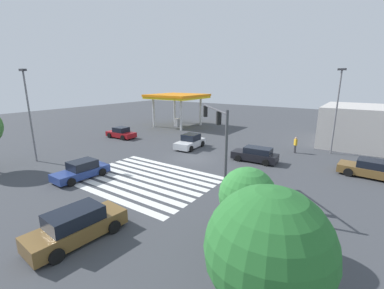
# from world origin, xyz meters

# --- Properties ---
(ground_plane) EXTENTS (115.05, 115.05, 0.00)m
(ground_plane) POSITION_xyz_m (0.00, 0.00, 0.00)
(ground_plane) COLOR #3D3F44
(crosswalk_markings) EXTENTS (11.20, 8.20, 0.01)m
(crosswalk_markings) POSITION_xyz_m (0.00, -7.00, 0.00)
(crosswalk_markings) COLOR silver
(crosswalk_markings) RESTS_ON ground_plane
(traffic_signal_mast) EXTENTS (4.13, 4.13, 6.25)m
(traffic_signal_mast) POSITION_xyz_m (6.58, -6.58, 4.47)
(traffic_signal_mast) COLOR #47474C
(traffic_signal_mast) RESTS_ON ground_plane
(car_0) EXTENTS (4.52, 2.10, 1.47)m
(car_0) POSITION_xyz_m (5.83, 2.66, 0.70)
(car_0) COLOR black
(car_0) RESTS_ON ground_plane
(car_1) EXTENTS (4.94, 2.45, 1.48)m
(car_1) POSITION_xyz_m (15.41, 4.05, 0.70)
(car_1) COLOR brown
(car_1) RESTS_ON ground_plane
(car_2) EXTENTS (2.38, 4.51, 1.66)m
(car_2) POSITION_xyz_m (-2.54, 3.34, 0.74)
(car_2) COLOR silver
(car_2) RESTS_ON ground_plane
(car_3) EXTENTS (2.16, 4.49, 1.46)m
(car_3) POSITION_xyz_m (-4.42, -9.73, 0.67)
(car_3) COLOR navy
(car_3) RESTS_ON ground_plane
(car_4) EXTENTS (4.38, 2.20, 1.52)m
(car_4) POSITION_xyz_m (-13.66, 2.36, 0.69)
(car_4) COLOR maroon
(car_4) RESTS_ON ground_plane
(car_5) EXTENTS (2.35, 4.95, 1.67)m
(car_5) POSITION_xyz_m (3.12, -14.87, 0.79)
(car_5) COLOR brown
(car_5) RESTS_ON ground_plane
(gas_station_canopy) EXTENTS (8.54, 8.54, 5.53)m
(gas_station_canopy) POSITION_xyz_m (-12.99, 14.50, 4.96)
(gas_station_canopy) COLOR yellow
(gas_station_canopy) RESTS_ON ground_plane
(corner_building) EXTENTS (9.96, 9.96, 4.86)m
(corner_building) POSITION_xyz_m (14.78, 16.39, 2.43)
(corner_building) COLOR #BCB7B2
(corner_building) RESTS_ON ground_plane
(pedestrian) EXTENTS (0.41, 0.41, 1.80)m
(pedestrian) POSITION_xyz_m (8.34, 8.15, 1.02)
(pedestrian) COLOR #38383D
(pedestrian) RESTS_ON ground_plane
(street_light_pole_a) EXTENTS (0.80, 0.36, 8.91)m
(street_light_pole_a) POSITION_xyz_m (-12.33, -9.62, 5.27)
(street_light_pole_a) COLOR slate
(street_light_pole_a) RESTS_ON ground_plane
(street_light_pole_b) EXTENTS (0.80, 0.36, 9.07)m
(street_light_pole_b) POSITION_xyz_m (11.70, 10.17, 5.35)
(street_light_pole_b) COLOR slate
(street_light_pole_b) RESTS_ON ground_plane
(tree_corner_b) EXTENTS (3.59, 3.59, 5.18)m
(tree_corner_b) POSITION_xyz_m (12.68, -14.82, 3.38)
(tree_corner_b) COLOR brown
(tree_corner_b) RESTS_ON ground_plane
(tree_corner_c) EXTENTS (2.63, 2.63, 4.10)m
(tree_corner_c) POSITION_xyz_m (10.41, -10.74, 2.77)
(tree_corner_c) COLOR brown
(tree_corner_c) RESTS_ON ground_plane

